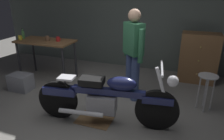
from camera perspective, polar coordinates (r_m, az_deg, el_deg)
ground_plane at (r=3.44m, az=-4.85°, el=-14.08°), size 12.00×12.00×0.00m
back_wall at (r=5.50m, az=7.25°, el=16.46°), size 8.00×0.12×3.10m
workbench at (r=5.02m, az=-17.46°, el=6.39°), size 1.30×0.64×0.90m
motorcycle at (r=3.21m, az=-1.59°, el=-7.41°), size 2.18×0.68×1.00m
person_standing at (r=3.82m, az=5.74°, el=4.96°), size 0.43×0.43×1.67m
shop_stool at (r=3.89m, az=24.31°, el=-3.27°), size 0.32×0.32×0.64m
wooden_dresser at (r=5.06m, az=22.31°, el=3.07°), size 0.80×0.47×1.10m
drip_tray at (r=3.51m, az=-4.72°, el=-13.22°), size 0.56×0.40×0.01m
storage_bin at (r=4.77m, az=-23.41°, el=-3.04°), size 0.44×0.32×0.34m
mug_brown_stoneware at (r=4.91m, az=-17.06°, el=8.16°), size 0.12×0.08×0.11m
mug_red_diner at (r=4.82m, az=-14.38°, el=8.11°), size 0.12×0.08×0.10m
mug_yellow_tall at (r=5.23m, az=-23.58°, el=8.02°), size 0.11×0.08×0.10m
bottle at (r=5.34m, az=-22.89°, el=8.85°), size 0.06×0.06×0.24m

